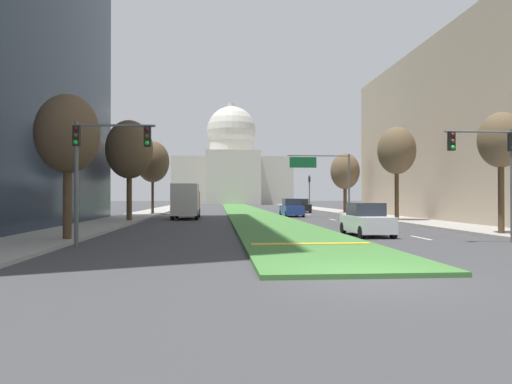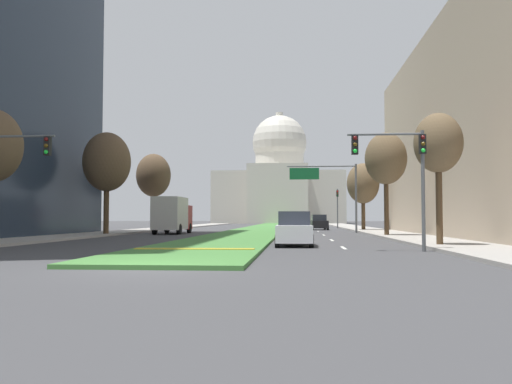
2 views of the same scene
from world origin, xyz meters
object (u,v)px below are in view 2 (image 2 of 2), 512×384
Objects in this scene: traffic_light_far_right at (337,203)px; overhead_guide_sign at (329,183)px; traffic_light_near_left at (3,165)px; capitol_building at (279,186)px; street_tree_left_mid at (107,162)px; sedan_lead_stopped at (294,230)px; box_truck_delivery at (172,215)px; traffic_light_near_right at (403,163)px; street_tree_right_near at (438,144)px; sedan_midblock at (292,224)px; street_tree_right_mid at (386,159)px; sedan_distant at (319,223)px; street_tree_right_far at (363,184)px; street_tree_left_far at (154,175)px.

traffic_light_far_right is 0.79× the size of overhead_guide_sign.
capitol_building is at bearing 85.49° from traffic_light_near_left.
traffic_light_far_right is at bearing 54.89° from street_tree_left_mid.
box_truck_delivery is at bearing 119.34° from sedan_lead_stopped.
street_tree_right_near is (2.35, 3.26, 1.23)m from traffic_light_near_right.
traffic_light_far_right is 1.13× the size of sedan_midblock.
overhead_guide_sign is at bearing 17.13° from box_truck_delivery.
overhead_guide_sign is 1.43× the size of sedan_midblock.
box_truck_delivery is (-15.52, 23.30, -2.12)m from traffic_light_near_right.
street_tree_right_mid reaches higher than sedan_distant.
sedan_lead_stopped is at bearing -103.31° from street_tree_right_far.
street_tree_left_mid is at bearing -130.54° from sedan_distant.
sedan_lead_stopped is at bearing 173.63° from street_tree_right_near.
street_tree_right_far is 1.65× the size of sedan_distant.
street_tree_left_mid is 21.98m from street_tree_right_mid.
capitol_building is at bearing 95.47° from sedan_distant.
capitol_building is at bearing 98.72° from traffic_light_far_right.
traffic_light_far_right is (0.84, 47.96, -0.48)m from traffic_light_near_right.
street_tree_right_mid is at bearing -91.44° from street_tree_right_far.
street_tree_right_near is at bearing -84.09° from capitol_building.
street_tree_right_far is at bearing 60.59° from overhead_guide_sign.
street_tree_right_near is (11.13, -107.47, -4.37)m from capitol_building.
traffic_light_near_left reaches higher than sedan_midblock.
traffic_light_far_right is 25.66m from street_tree_left_far.
street_tree_left_far reaches higher than sedan_lead_stopped.
sedan_midblock is 11.41m from box_truck_delivery.
street_tree_left_mid is at bearing -89.68° from street_tree_left_far.
street_tree_left_mid is 1.00× the size of street_tree_left_far.
sedan_distant is 0.69× the size of box_truck_delivery.
capitol_building is 63.79m from traffic_light_far_right.
street_tree_right_far is at bearing 32.43° from box_truck_delivery.
overhead_guide_sign is 1.03× the size of box_truck_delivery.
street_tree_left_far reaches higher than sedan_distant.
sedan_lead_stopped is at bearing -97.81° from overhead_guide_sign.
traffic_light_near_left is 33.84m from street_tree_left_far.
street_tree_left_mid is 18.07m from sedan_midblock.
street_tree_right_near reaches higher than traffic_light_near_left.
capitol_building is 5.97× the size of traffic_light_near_right.
street_tree_right_mid is 15.77m from sedan_lead_stopped.
street_tree_left_mid is at bearing 136.06° from sedan_lead_stopped.
street_tree_left_mid reaches higher than street_tree_right_mid.
capitol_building is 7.26× the size of sedan_lead_stopped.
sedan_lead_stopped is at bearing 19.98° from traffic_light_near_left.
street_tree_right_far is at bearing 4.44° from street_tree_left_far.
street_tree_right_far is (0.44, 17.46, -0.76)m from street_tree_right_mid.
street_tree_left_mid is at bearing -96.82° from capitol_building.
traffic_light_near_left is at bearing -160.02° from sedan_lead_stopped.
overhead_guide_sign is at bearing 82.19° from sedan_lead_stopped.
street_tree_right_mid is 19.09m from box_truck_delivery.
traffic_light_near_right is 39.62m from sedan_distant.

